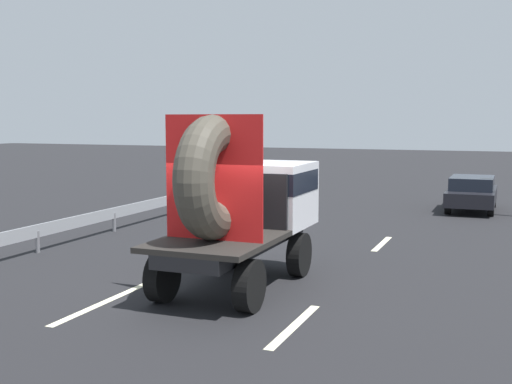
# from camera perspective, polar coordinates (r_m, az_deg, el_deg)

# --- Properties ---
(ground_plane) EXTENTS (120.00, 120.00, 0.00)m
(ground_plane) POSITION_cam_1_polar(r_m,az_deg,el_deg) (12.58, -2.99, -8.73)
(ground_plane) COLOR black
(flatbed_truck) EXTENTS (2.02, 4.45, 3.38)m
(flatbed_truck) POSITION_cam_1_polar(r_m,az_deg,el_deg) (12.78, -1.16, -0.73)
(flatbed_truck) COLOR black
(flatbed_truck) RESTS_ON ground_plane
(distant_sedan) EXTENTS (1.63, 3.80, 1.24)m
(distant_sedan) POSITION_cam_1_polar(r_m,az_deg,el_deg) (24.54, 18.57, -0.03)
(distant_sedan) COLOR black
(distant_sedan) RESTS_ON ground_plane
(guardrail) EXTENTS (0.10, 13.16, 0.71)m
(guardrail) POSITION_cam_1_polar(r_m,az_deg,el_deg) (18.07, -15.41, -2.58)
(guardrail) COLOR gray
(guardrail) RESTS_ON ground_plane
(lane_dash_left_near) EXTENTS (0.16, 2.97, 0.01)m
(lane_dash_left_near) POSITION_cam_1_polar(r_m,az_deg,el_deg) (12.10, -13.33, -9.49)
(lane_dash_left_near) COLOR beige
(lane_dash_left_near) RESTS_ON ground_plane
(lane_dash_left_far) EXTENTS (0.16, 2.78, 0.01)m
(lane_dash_left_far) POSITION_cam_1_polar(r_m,az_deg,el_deg) (18.88, 0.50, -3.58)
(lane_dash_left_far) COLOR beige
(lane_dash_left_far) RESTS_ON ground_plane
(lane_dash_right_near) EXTENTS (0.16, 2.36, 0.01)m
(lane_dash_right_near) POSITION_cam_1_polar(r_m,az_deg,el_deg) (10.54, 3.40, -11.74)
(lane_dash_right_near) COLOR beige
(lane_dash_right_near) RESTS_ON ground_plane
(lane_dash_right_far) EXTENTS (0.16, 2.12, 0.01)m
(lane_dash_right_far) POSITION_cam_1_polar(r_m,az_deg,el_deg) (17.47, 11.10, -4.52)
(lane_dash_right_far) COLOR beige
(lane_dash_right_far) RESTS_ON ground_plane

